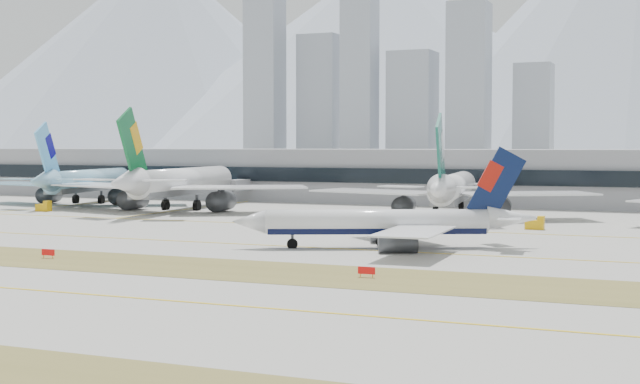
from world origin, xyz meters
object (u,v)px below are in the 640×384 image
at_px(terminal, 424,175).
at_px(widebody_korean, 87,182).
at_px(widebody_cathay, 452,190).
at_px(widebody_eva, 179,184).
at_px(taxiing_airliner, 388,223).

bearing_deg(terminal, widebody_korean, -150.98).
height_order(widebody_cathay, terminal, widebody_cathay).
bearing_deg(widebody_eva, widebody_korean, 64.85).
bearing_deg(widebody_cathay, taxiing_airliner, 177.24).
relative_size(taxiing_airliner, widebody_eva, 0.65).
relative_size(taxiing_airliner, terminal, 0.16).
bearing_deg(taxiing_airliner, widebody_cathay, -109.23).
relative_size(taxiing_airliner, widebody_cathay, 0.71).
bearing_deg(widebody_eva, terminal, -45.22).
bearing_deg(taxiing_airliner, terminal, -101.13).
xyz_separation_m(widebody_eva, terminal, (46.15, 58.44, 0.89)).
bearing_deg(taxiing_airliner, widebody_eva, -62.34).
height_order(widebody_korean, widebody_cathay, widebody_cathay).
relative_size(widebody_eva, terminal, 0.25).
distance_m(widebody_korean, widebody_cathay, 104.86).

